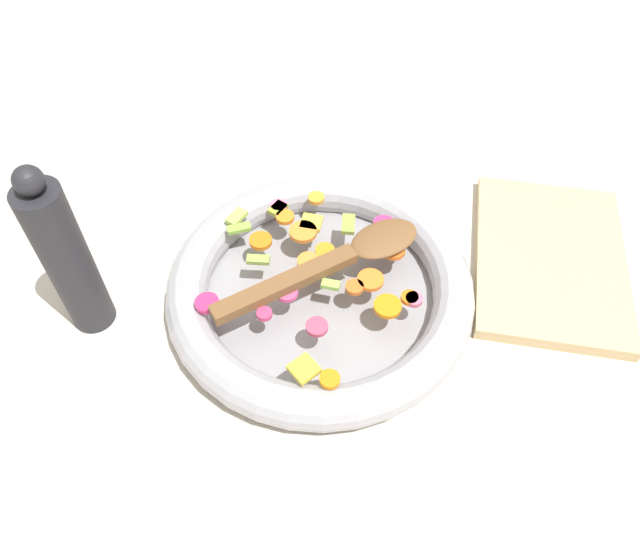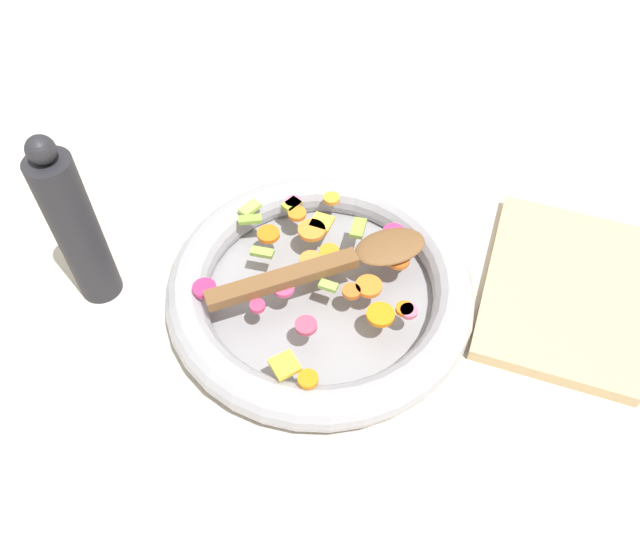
{
  "view_description": "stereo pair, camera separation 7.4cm",
  "coord_description": "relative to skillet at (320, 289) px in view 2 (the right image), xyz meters",
  "views": [
    {
      "loc": [
        0.46,
        0.08,
        0.63
      ],
      "look_at": [
        0.0,
        0.0,
        0.05
      ],
      "focal_mm": 35.0,
      "sensor_mm": 36.0,
      "label": 1
    },
    {
      "loc": [
        0.44,
        0.15,
        0.63
      ],
      "look_at": [
        0.0,
        0.0,
        0.05
      ],
      "focal_mm": 35.0,
      "sensor_mm": 36.0,
      "label": 2
    }
  ],
  "objects": [
    {
      "name": "wooden_spoon",
      "position": [
        -0.02,
        0.02,
        0.04
      ],
      "size": [
        0.21,
        0.23,
        0.01
      ],
      "color": "brown",
      "rests_on": "chopped_vegetables"
    },
    {
      "name": "chopped_vegetables",
      "position": [
        -0.01,
        -0.0,
        0.03
      ],
      "size": [
        0.29,
        0.26,
        0.01
      ],
      "color": "orange",
      "rests_on": "skillet"
    },
    {
      "name": "cutting_board",
      "position": [
        -0.11,
        0.29,
        -0.01
      ],
      "size": [
        0.27,
        0.19,
        0.02
      ],
      "color": "tan",
      "rests_on": "ground_plane"
    },
    {
      "name": "skillet",
      "position": [
        0.0,
        0.0,
        0.0
      ],
      "size": [
        0.38,
        0.38,
        0.05
      ],
      "color": "gray",
      "rests_on": "ground_plane"
    },
    {
      "name": "pepper_mill",
      "position": [
        0.07,
        -0.27,
        0.09
      ],
      "size": [
        0.05,
        0.05,
        0.24
      ],
      "color": "#232328",
      "rests_on": "ground_plane"
    },
    {
      "name": "ground_plane",
      "position": [
        0.0,
        0.0,
        -0.02
      ],
      "size": [
        4.0,
        4.0,
        0.0
      ],
      "primitive_type": "plane",
      "color": "beige"
    }
  ]
}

